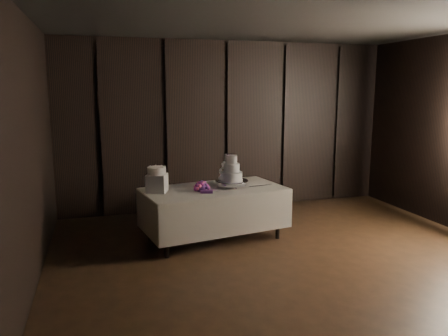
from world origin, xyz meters
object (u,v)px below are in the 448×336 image
Objects in this scene: small_cake at (157,171)px; bouquet at (201,187)px; display_table at (214,212)px; cake_stand at (232,183)px; box_pedestal at (157,183)px; wedding_cake at (230,171)px.

bouquet is at bearing -10.88° from small_cake.
display_table is 4.42× the size of cake_stand.
bouquet reaches higher than cake_stand.
small_cake reaches higher than bouquet.
box_pedestal reaches higher than bouquet.
cake_stand is 1.12m from small_cake.
cake_stand is 0.19m from wedding_cake.
cake_stand is at bearing 2.66° from small_cake.
box_pedestal is at bearing 0.00° from small_cake.
bouquet is (-0.21, -0.11, 0.40)m from display_table.
wedding_cake reaches higher than display_table.
box_pedestal is at bearing 169.12° from bouquet.
cake_stand is 1.29× the size of bouquet.
small_cake is at bearing 169.12° from bouquet.
box_pedestal is at bearing -177.34° from cake_stand.
display_table is 8.45× the size of small_cake.
small_cake is at bearing 169.69° from display_table.
bouquet is at bearing -151.79° from wedding_cake.
box_pedestal is (-1.09, -0.05, 0.08)m from cake_stand.
bouquet is 0.65m from small_cake.
box_pedestal reaches higher than display_table.
cake_stand is at bearing 2.66° from box_pedestal.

